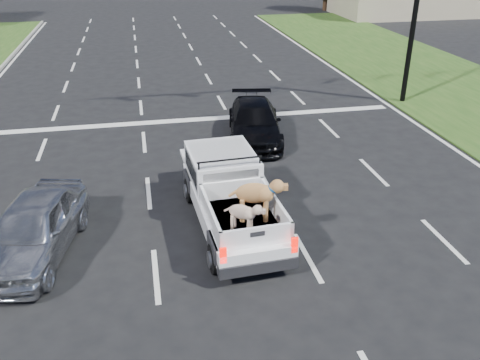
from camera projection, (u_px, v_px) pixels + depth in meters
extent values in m
plane|color=black|center=(234.00, 266.00, 11.50)|extent=(160.00, 160.00, 0.00)
cube|color=silver|center=(33.00, 174.00, 15.83)|extent=(0.12, 60.00, 0.01)
cube|color=silver|center=(146.00, 164.00, 16.46)|extent=(0.12, 60.00, 0.01)
cube|color=silver|center=(251.00, 156.00, 17.08)|extent=(0.12, 60.00, 0.01)
cube|color=silver|center=(349.00, 148.00, 17.71)|extent=(0.12, 60.00, 0.01)
cube|color=silver|center=(441.00, 140.00, 18.34)|extent=(0.15, 60.00, 0.01)
cube|color=silver|center=(187.00, 120.00, 20.28)|extent=(17.00, 0.45, 0.01)
cylinder|color=black|center=(414.00, 20.00, 20.89)|extent=(0.22, 0.22, 7.00)
cylinder|color=black|center=(216.00, 259.00, 11.17)|extent=(0.29, 0.70, 0.69)
cylinder|color=black|center=(284.00, 248.00, 11.53)|extent=(0.29, 0.70, 0.69)
cylinder|color=black|center=(191.00, 190.00, 14.09)|extent=(0.29, 0.70, 0.69)
cylinder|color=black|center=(246.00, 184.00, 14.45)|extent=(0.29, 0.70, 0.69)
cube|color=white|center=(232.00, 207.00, 12.74)|extent=(1.98, 4.91, 0.47)
cube|color=white|center=(222.00, 166.00, 13.44)|extent=(1.78, 2.18, 0.78)
cube|color=black|center=(231.00, 182.00, 12.54)|extent=(1.41, 0.10, 0.56)
cylinder|color=black|center=(230.00, 160.00, 12.40)|extent=(1.64, 0.13, 0.05)
cube|color=black|center=(243.00, 221.00, 11.72)|extent=(1.74, 2.40, 0.05)
cube|color=white|center=(210.00, 215.00, 11.43)|extent=(0.19, 2.32, 0.47)
cube|color=white|center=(275.00, 207.00, 11.77)|extent=(0.19, 2.32, 0.47)
cube|color=white|center=(257.00, 237.00, 10.62)|extent=(1.62, 0.16, 0.47)
cube|color=red|center=(223.00, 256.00, 10.38)|extent=(0.15, 0.06, 0.36)
cube|color=red|center=(294.00, 245.00, 10.72)|extent=(0.15, 0.06, 0.36)
cube|color=black|center=(258.00, 265.00, 10.80)|extent=(1.76, 0.36, 0.27)
imported|color=#B4B5BB|center=(33.00, 228.00, 11.66)|extent=(2.50, 4.34, 1.39)
imported|color=black|center=(254.00, 122.00, 18.21)|extent=(2.52, 4.68, 1.29)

